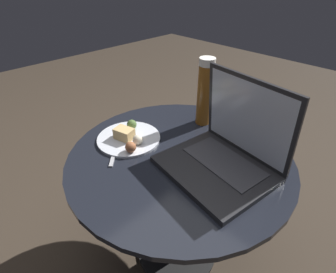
# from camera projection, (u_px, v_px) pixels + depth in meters

# --- Properties ---
(ground_plane) EXTENTS (6.00, 6.00, 0.00)m
(ground_plane) POSITION_uv_depth(u_px,v_px,m) (177.00, 250.00, 1.16)
(ground_plane) COLOR #382D23
(table) EXTENTS (0.74, 0.74, 0.53)m
(table) POSITION_uv_depth(u_px,v_px,m) (179.00, 183.00, 0.94)
(table) COLOR black
(table) RESTS_ON ground_plane
(napkin) EXTENTS (0.16, 0.11, 0.00)m
(napkin) POSITION_uv_depth(u_px,v_px,m) (131.00, 140.00, 0.93)
(napkin) COLOR white
(napkin) RESTS_ON table
(laptop) EXTENTS (0.35, 0.31, 0.28)m
(laptop) POSITION_uv_depth(u_px,v_px,m) (226.00, 152.00, 0.79)
(laptop) COLOR #232326
(laptop) RESTS_ON table
(beer_glass) EXTENTS (0.06, 0.06, 0.26)m
(beer_glass) POSITION_uv_depth(u_px,v_px,m) (205.00, 92.00, 0.97)
(beer_glass) COLOR brown
(beer_glass) RESTS_ON table
(snack_plate) EXTENTS (0.23, 0.23, 0.05)m
(snack_plate) POSITION_uv_depth(u_px,v_px,m) (129.00, 137.00, 0.93)
(snack_plate) COLOR silver
(snack_plate) RESTS_ON table
(fork) EXTENTS (0.14, 0.14, 0.00)m
(fork) POSITION_uv_depth(u_px,v_px,m) (116.00, 147.00, 0.90)
(fork) COLOR #B2B2B7
(fork) RESTS_ON table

